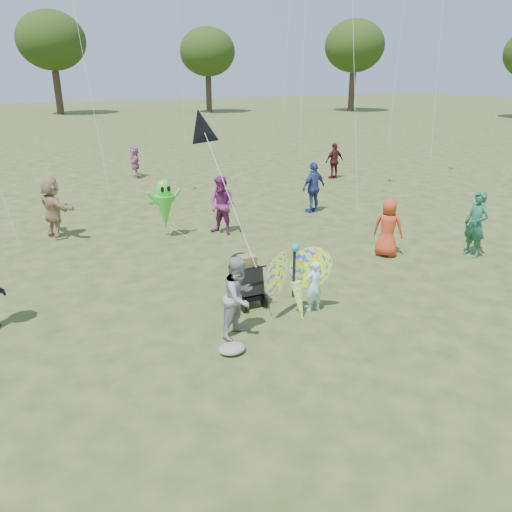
{
  "coord_description": "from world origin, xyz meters",
  "views": [
    {
      "loc": [
        -4.49,
        -7.03,
        4.66
      ],
      "look_at": [
        -0.2,
        1.5,
        1.1
      ],
      "focal_mm": 35.0,
      "sensor_mm": 36.0,
      "label": 1
    }
  ],
  "objects_px": {
    "adult_man": "(239,297)",
    "crowd_j": "(135,162)",
    "butterfly_kite": "(296,281)",
    "child_girl": "(314,286)",
    "crowd_f": "(476,224)",
    "crowd_d": "(53,208)",
    "alien_kite": "(165,206)",
    "crowd_a": "(388,228)",
    "jogging_stroller": "(245,275)",
    "crowd_e": "(222,206)",
    "crowd_h": "(334,161)",
    "crowd_c": "(314,187)"
  },
  "relations": [
    {
      "from": "adult_man",
      "to": "jogging_stroller",
      "type": "xyz_separation_m",
      "value": [
        0.71,
        1.22,
        -0.16
      ]
    },
    {
      "from": "crowd_f",
      "to": "adult_man",
      "type": "bearing_deg",
      "value": -84.39
    },
    {
      "from": "crowd_a",
      "to": "crowd_h",
      "type": "distance_m",
      "value": 10.2
    },
    {
      "from": "child_girl",
      "to": "alien_kite",
      "type": "xyz_separation_m",
      "value": [
        -1.26,
        6.02,
        0.42
      ]
    },
    {
      "from": "child_girl",
      "to": "alien_kite",
      "type": "bearing_deg",
      "value": -79.05
    },
    {
      "from": "adult_man",
      "to": "butterfly_kite",
      "type": "bearing_deg",
      "value": -21.43
    },
    {
      "from": "jogging_stroller",
      "to": "butterfly_kite",
      "type": "bearing_deg",
      "value": -56.2
    },
    {
      "from": "crowd_a",
      "to": "crowd_f",
      "type": "height_order",
      "value": "crowd_f"
    },
    {
      "from": "crowd_f",
      "to": "butterfly_kite",
      "type": "relative_size",
      "value": 1.01
    },
    {
      "from": "adult_man",
      "to": "crowd_c",
      "type": "distance_m",
      "value": 8.97
    },
    {
      "from": "crowd_c",
      "to": "crowd_j",
      "type": "xyz_separation_m",
      "value": [
        -4.03,
        8.84,
        -0.15
      ]
    },
    {
      "from": "child_girl",
      "to": "crowd_c",
      "type": "relative_size",
      "value": 0.63
    },
    {
      "from": "crowd_c",
      "to": "crowd_h",
      "type": "distance_m",
      "value": 6.01
    },
    {
      "from": "crowd_c",
      "to": "crowd_d",
      "type": "xyz_separation_m",
      "value": [
        -8.35,
        0.99,
        0.04
      ]
    },
    {
      "from": "crowd_j",
      "to": "jogging_stroller",
      "type": "relative_size",
      "value": 1.32
    },
    {
      "from": "crowd_d",
      "to": "alien_kite",
      "type": "distance_m",
      "value": 3.26
    },
    {
      "from": "adult_man",
      "to": "jogging_stroller",
      "type": "distance_m",
      "value": 1.42
    },
    {
      "from": "crowd_a",
      "to": "jogging_stroller",
      "type": "xyz_separation_m",
      "value": [
        -4.59,
        -0.89,
        -0.17
      ]
    },
    {
      "from": "crowd_d",
      "to": "alien_kite",
      "type": "bearing_deg",
      "value": -138.03
    },
    {
      "from": "crowd_c",
      "to": "crowd_d",
      "type": "bearing_deg",
      "value": -20.32
    },
    {
      "from": "crowd_f",
      "to": "crowd_h",
      "type": "distance_m",
      "value": 10.45
    },
    {
      "from": "crowd_j",
      "to": "jogging_stroller",
      "type": "bearing_deg",
      "value": 7.72
    },
    {
      "from": "adult_man",
      "to": "crowd_d",
      "type": "height_order",
      "value": "crowd_d"
    },
    {
      "from": "crowd_h",
      "to": "crowd_a",
      "type": "bearing_deg",
      "value": 59.9
    },
    {
      "from": "child_girl",
      "to": "crowd_j",
      "type": "height_order",
      "value": "crowd_j"
    },
    {
      "from": "crowd_j",
      "to": "crowd_f",
      "type": "bearing_deg",
      "value": 33.07
    },
    {
      "from": "crowd_d",
      "to": "crowd_j",
      "type": "xyz_separation_m",
      "value": [
        4.32,
        7.85,
        -0.19
      ]
    },
    {
      "from": "child_girl",
      "to": "jogging_stroller",
      "type": "height_order",
      "value": "child_girl"
    },
    {
      "from": "crowd_d",
      "to": "alien_kite",
      "type": "relative_size",
      "value": 1.05
    },
    {
      "from": "crowd_e",
      "to": "jogging_stroller",
      "type": "relative_size",
      "value": 1.61
    },
    {
      "from": "crowd_a",
      "to": "butterfly_kite",
      "type": "xyz_separation_m",
      "value": [
        -3.96,
        -1.9,
        -0.02
      ]
    },
    {
      "from": "crowd_e",
      "to": "crowd_h",
      "type": "xyz_separation_m",
      "value": [
        7.81,
        5.35,
        -0.07
      ]
    },
    {
      "from": "crowd_d",
      "to": "jogging_stroller",
      "type": "xyz_separation_m",
      "value": [
        3.11,
        -6.48,
        -0.3
      ]
    },
    {
      "from": "crowd_f",
      "to": "crowd_h",
      "type": "bearing_deg",
      "value": 162.81
    },
    {
      "from": "child_girl",
      "to": "crowd_c",
      "type": "height_order",
      "value": "crowd_c"
    },
    {
      "from": "alien_kite",
      "to": "butterfly_kite",
      "type": "bearing_deg",
      "value": -82.15
    },
    {
      "from": "adult_man",
      "to": "crowd_j",
      "type": "xyz_separation_m",
      "value": [
        1.91,
        15.55,
        -0.06
      ]
    },
    {
      "from": "crowd_f",
      "to": "alien_kite",
      "type": "bearing_deg",
      "value": -129.8
    },
    {
      "from": "crowd_f",
      "to": "crowd_j",
      "type": "relative_size",
      "value": 1.21
    },
    {
      "from": "jogging_stroller",
      "to": "crowd_e",
      "type": "bearing_deg",
      "value": 74.4
    },
    {
      "from": "adult_man",
      "to": "alien_kite",
      "type": "distance_m",
      "value": 6.26
    },
    {
      "from": "adult_man",
      "to": "crowd_j",
      "type": "distance_m",
      "value": 15.67
    },
    {
      "from": "child_girl",
      "to": "crowd_j",
      "type": "xyz_separation_m",
      "value": [
        0.14,
        15.33,
        0.17
      ]
    },
    {
      "from": "crowd_a",
      "to": "alien_kite",
      "type": "relative_size",
      "value": 0.9
    },
    {
      "from": "child_girl",
      "to": "crowd_e",
      "type": "xyz_separation_m",
      "value": [
        0.37,
        5.62,
        0.32
      ]
    },
    {
      "from": "crowd_e",
      "to": "butterfly_kite",
      "type": "xyz_separation_m",
      "value": [
        -0.8,
        -5.63,
        -0.12
      ]
    },
    {
      "from": "crowd_e",
      "to": "crowd_f",
      "type": "relative_size",
      "value": 1.0
    },
    {
      "from": "child_girl",
      "to": "crowd_a",
      "type": "relative_size",
      "value": 0.71
    },
    {
      "from": "adult_man",
      "to": "crowd_d",
      "type": "distance_m",
      "value": 8.07
    },
    {
      "from": "child_girl",
      "to": "crowd_f",
      "type": "bearing_deg",
      "value": -172.25
    }
  ]
}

